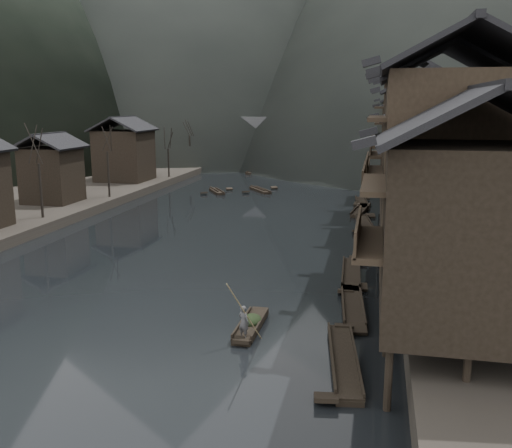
# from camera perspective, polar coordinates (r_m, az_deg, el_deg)

# --- Properties ---
(water) EXTENTS (300.00, 300.00, 0.00)m
(water) POSITION_cam_1_polar(r_m,az_deg,el_deg) (35.33, -11.12, -7.02)
(water) COLOR black
(water) RESTS_ON ground
(left_bank) EXTENTS (40.00, 200.00, 1.20)m
(left_bank) POSITION_cam_1_polar(r_m,az_deg,el_deg) (86.32, -22.26, 3.93)
(left_bank) COLOR #2D2823
(left_bank) RESTS_ON ground
(stilt_houses) EXTENTS (9.00, 67.60, 15.70)m
(stilt_houses) POSITION_cam_1_polar(r_m,az_deg,el_deg) (50.12, 16.62, 8.62)
(stilt_houses) COLOR black
(stilt_houses) RESTS_ON ground
(left_houses) EXTENTS (8.10, 53.20, 8.73)m
(left_houses) POSITION_cam_1_polar(r_m,az_deg,el_deg) (61.32, -21.74, 5.80)
(left_houses) COLOR black
(left_houses) RESTS_ON left_bank
(bare_trees) EXTENTS (3.81, 74.48, 7.63)m
(bare_trees) POSITION_cam_1_polar(r_m,az_deg,el_deg) (62.64, -17.20, 6.98)
(bare_trees) COLOR black
(bare_trees) RESTS_ON left_bank
(moored_sampans) EXTENTS (2.64, 49.72, 0.47)m
(moored_sampans) POSITION_cam_1_polar(r_m,az_deg,el_deg) (46.83, 10.29, -2.00)
(moored_sampans) COLOR black
(moored_sampans) RESTS_ON water
(midriver_boats) EXTENTS (8.96, 26.90, 0.45)m
(midriver_boats) POSITION_cam_1_polar(r_m,az_deg,el_deg) (81.39, -0.98, 4.11)
(midriver_boats) COLOR black
(midriver_boats) RESTS_ON water
(stone_bridge) EXTENTS (40.00, 6.00, 9.00)m
(stone_bridge) POSITION_cam_1_polar(r_m,az_deg,el_deg) (103.69, 4.64, 8.49)
(stone_bridge) COLOR #4C4C4F
(stone_bridge) RESTS_ON ground
(hero_sampan) EXTENTS (1.04, 4.75, 0.43)m
(hero_sampan) POSITION_cam_1_polar(r_m,az_deg,el_deg) (29.70, -0.52, -10.11)
(hero_sampan) COLOR black
(hero_sampan) RESTS_ON water
(cargo_heap) EXTENTS (1.04, 1.37, 0.63)m
(cargo_heap) POSITION_cam_1_polar(r_m,az_deg,el_deg) (29.70, -0.43, -8.98)
(cargo_heap) COLOR black
(cargo_heap) RESTS_ON hero_sampan
(boatman) EXTENTS (0.72, 0.64, 1.67)m
(boatman) POSITION_cam_1_polar(r_m,az_deg,el_deg) (27.80, -1.24, -9.33)
(boatman) COLOR #4C4C4E
(boatman) RESTS_ON hero_sampan
(bamboo_pole) EXTENTS (1.66, 1.91, 3.88)m
(bamboo_pole) POSITION_cam_1_polar(r_m,az_deg,el_deg) (26.87, -0.85, -3.85)
(bamboo_pole) COLOR #8C7A51
(bamboo_pole) RESTS_ON boatman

